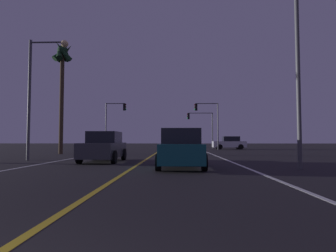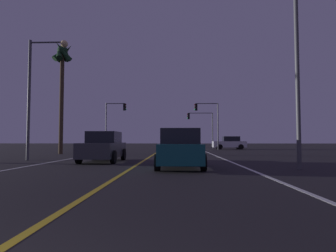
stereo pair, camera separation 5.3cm
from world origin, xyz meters
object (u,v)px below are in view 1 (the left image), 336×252
Objects in this scene: car_oncoming at (104,147)px; traffic_light_near_right at (207,115)px; car_lead_same_lane at (181,149)px; traffic_light_far_right at (200,122)px; traffic_light_near_left at (115,115)px; car_crossing_side at (229,143)px; street_lamp_right_near at (282,51)px; palm_tree_left_mid at (62,64)px; street_lamp_left_mid at (39,82)px.

car_oncoming is 0.73× the size of traffic_light_near_right.
traffic_light_far_right is (3.24, 29.02, 3.11)m from car_lead_same_lane.
traffic_light_far_right is at bearing -85.23° from traffic_light_near_right.
car_lead_same_lane is 0.72× the size of traffic_light_near_left.
traffic_light_far_right reaches higher than car_lead_same_lane.
car_oncoming is 0.72× the size of traffic_light_near_left.
traffic_light_near_right is at bearing 158.24° from car_oncoming.
traffic_light_near_right reaches higher than traffic_light_far_right.
car_lead_same_lane is 1.00× the size of car_crossing_side.
car_oncoming is 26.82m from traffic_light_far_right.
palm_tree_left_mid is at bearing -40.55° from street_lamp_right_near.
palm_tree_left_mid reaches higher than car_lead_same_lane.
car_lead_same_lane is 29.36m from traffic_light_far_right.
car_lead_same_lane is at bearing 81.05° from traffic_light_near_right.
palm_tree_left_mid is (-14.62, 12.51, 2.94)m from street_lamp_right_near.
street_lamp_left_mid is (-4.26, 0.91, 3.92)m from car_oncoming.
car_oncoming is at bearing -79.32° from traffic_light_near_left.
car_crossing_side is at bearing 133.04° from traffic_light_far_right.
street_lamp_right_near reaches higher than street_lamp_left_mid.
traffic_light_far_right is at bearing 163.55° from car_oncoming.
car_lead_same_lane is 25.12m from traffic_light_near_left.
car_crossing_side is 0.72× the size of traffic_light_near_left.
traffic_light_near_left is (-14.91, -1.66, 3.56)m from car_crossing_side.
traffic_light_far_right is at bearing 64.41° from street_lamp_left_mid.
car_crossing_side is at bearing 6.36° from traffic_light_near_left.
street_lamp_right_near is 0.78× the size of palm_tree_left_mid.
traffic_light_near_left is 0.81× the size of street_lamp_left_mid.
traffic_light_far_right is at bearing -87.97° from street_lamp_right_near.
traffic_light_far_right is 22.09m from palm_tree_left_mid.
car_lead_same_lane is at bearing 83.62° from traffic_light_far_right.
street_lamp_right_near is (1.04, -29.47, 1.07)m from traffic_light_far_right.
street_lamp_right_near is (4.29, -0.46, 4.18)m from car_lead_same_lane.
car_lead_same_lane is 24.07m from traffic_light_near_right.
street_lamp_right_near is (12.37, -23.97, 0.63)m from traffic_light_near_left.
street_lamp_left_mid reaches higher than car_lead_same_lane.
traffic_light_far_right is at bearing -6.38° from car_lead_same_lane.
car_lead_same_lane is 6.01m from street_lamp_right_near.
car_oncoming is 1.00× the size of car_crossing_side.
palm_tree_left_mid reaches higher than street_lamp_left_mid.
car_crossing_side is 15.42m from traffic_light_near_left.
traffic_light_near_right is 18.47m from palm_tree_left_mid.
street_lamp_left_mid is at bearing -20.59° from street_lamp_right_near.
palm_tree_left_mid is (-13.58, -16.96, 4.01)m from traffic_light_far_right.
car_oncoming is at bearing -12.00° from street_lamp_left_mid.
traffic_light_near_left is 0.77× the size of street_lamp_right_near.
traffic_light_near_right is (8.00, 20.05, 3.55)m from car_oncoming.
traffic_light_near_right is 0.99× the size of traffic_light_near_left.
traffic_light_near_right is 0.76× the size of street_lamp_right_near.
street_lamp_left_mid reaches higher than traffic_light_near_left.
palm_tree_left_mid reaches higher than street_lamp_right_near.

